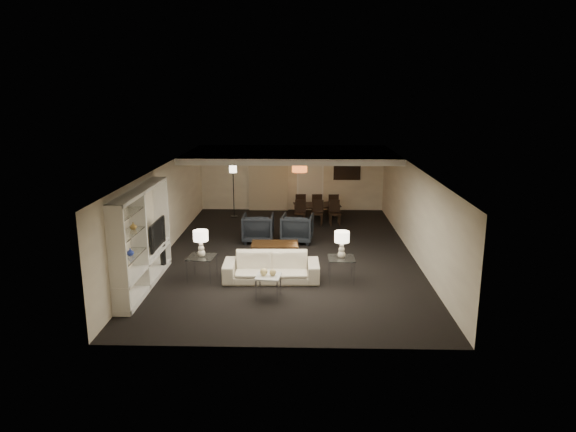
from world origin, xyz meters
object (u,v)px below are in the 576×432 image
(table_lamp_left, at_px, (201,244))
(television, at_px, (153,234))
(marble_table, at_px, (268,287))
(floor_lamp, at_px, (234,191))
(dining_table, at_px, (317,212))
(sofa, at_px, (271,267))
(table_lamp_right, at_px, (342,245))
(side_table_right, at_px, (341,269))
(chair_nl, at_px, (300,213))
(vase_blue, at_px, (130,252))
(vase_amber, at_px, (133,226))
(chair_nr, at_px, (335,213))
(armchair_right, at_px, (297,228))
(chair_nm, at_px, (317,213))
(floor_speaker, at_px, (163,252))
(chair_fl, at_px, (300,205))
(armchair_left, at_px, (258,228))
(pendant_light, at_px, (300,168))
(coffee_table, at_px, (275,251))
(chair_fm, at_px, (316,205))

(table_lamp_left, xyz_separation_m, television, (-1.23, 0.23, 0.17))
(marble_table, distance_m, floor_lamp, 7.77)
(marble_table, distance_m, dining_table, 7.22)
(sofa, height_order, table_lamp_right, table_lamp_right)
(side_table_right, xyz_separation_m, table_lamp_left, (-3.40, 0.00, 0.63))
(chair_nl, bearing_deg, vase_blue, -113.02)
(vase_amber, bearing_deg, chair_nr, 52.97)
(armchair_right, height_order, chair_nm, armchair_right)
(floor_speaker, bearing_deg, chair_fl, 81.49)
(armchair_left, relative_size, armchair_right, 1.00)
(television, xyz_separation_m, chair_nr, (4.81, 5.13, -0.67))
(table_lamp_right, distance_m, vase_amber, 4.83)
(dining_table, bearing_deg, marble_table, -108.00)
(pendant_light, height_order, table_lamp_left, pendant_light)
(armchair_right, relative_size, vase_amber, 5.96)
(vase_amber, xyz_separation_m, chair_nm, (4.24, 6.41, -1.22))
(pendant_light, xyz_separation_m, table_lamp_left, (-2.35, -5.63, -1.00))
(television, xyz_separation_m, floor_lamp, (1.18, 6.21, -0.14))
(floor_speaker, xyz_separation_m, dining_table, (4.13, 5.29, -0.19))
(table_lamp_right, xyz_separation_m, chair_nr, (0.18, 5.36, -0.50))
(table_lamp_left, bearing_deg, marble_table, -32.91)
(television, bearing_deg, dining_table, -36.06)
(armchair_left, xyz_separation_m, television, (-2.33, -3.07, 0.66))
(armchair_right, distance_m, vase_blue, 5.92)
(table_lamp_left, height_order, chair_nm, table_lamp_left)
(vase_blue, relative_size, vase_amber, 1.03)
(side_table_right, height_order, chair_fl, chair_fl)
(armchair_left, bearing_deg, sofa, 100.32)
(marble_table, bearing_deg, television, 155.61)
(table_lamp_right, xyz_separation_m, vase_blue, (-4.66, -1.37, 0.22))
(floor_speaker, bearing_deg, vase_blue, -70.82)
(marble_table, bearing_deg, coffee_table, 90.00)
(marble_table, xyz_separation_m, vase_amber, (-2.96, 0.04, 1.37))
(table_lamp_right, xyz_separation_m, television, (-4.63, 0.23, 0.17))
(pendant_light, xyz_separation_m, sofa, (-0.65, -5.63, -1.58))
(chair_nm, bearing_deg, table_lamp_right, -77.67)
(floor_lamp, bearing_deg, pendant_light, -18.62)
(side_table_right, relative_size, chair_nm, 0.75)
(armchair_left, bearing_deg, coffee_table, 109.46)
(armchair_left, relative_size, vase_amber, 5.96)
(table_lamp_right, relative_size, chair_nm, 0.78)
(chair_nl, bearing_deg, armchair_right, -86.72)
(armchair_right, xyz_separation_m, dining_table, (0.68, 2.71, -0.15))
(table_lamp_left, xyz_separation_m, marble_table, (1.70, -1.10, -0.66))
(side_table_right, height_order, television, television)
(coffee_table, distance_m, vase_amber, 4.22)
(side_table_right, relative_size, chair_nl, 0.75)
(vase_blue, relative_size, chair_nl, 0.19)
(armchair_left, xyz_separation_m, floor_lamp, (-1.15, 3.14, 0.51))
(chair_fm, bearing_deg, chair_nr, 110.29)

